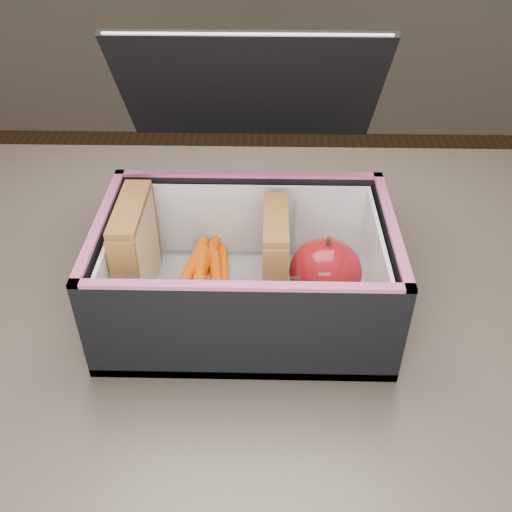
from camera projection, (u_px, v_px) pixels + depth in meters
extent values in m
cube|color=brown|center=(267.00, 335.00, 0.60)|extent=(1.20, 0.80, 0.03)
cube|color=black|center=(250.00, 89.00, 0.62)|extent=(0.28, 0.11, 0.15)
cube|color=tan|center=(129.00, 252.00, 0.58)|extent=(0.01, 0.09, 0.10)
cube|color=#D66270|center=(137.00, 255.00, 0.58)|extent=(0.01, 0.09, 0.09)
cube|color=tan|center=(144.00, 252.00, 0.58)|extent=(0.01, 0.09, 0.10)
cube|color=brown|center=(129.00, 208.00, 0.55)|extent=(0.03, 0.10, 0.01)
cube|color=tan|center=(268.00, 257.00, 0.58)|extent=(0.01, 0.09, 0.09)
cube|color=#D66270|center=(275.00, 260.00, 0.59)|extent=(0.01, 0.08, 0.08)
cube|color=tan|center=(282.00, 258.00, 0.58)|extent=(0.01, 0.09, 0.09)
cube|color=brown|center=(276.00, 219.00, 0.55)|extent=(0.02, 0.09, 0.01)
cylinder|color=#F63C00|center=(194.00, 285.00, 0.61)|extent=(0.02, 0.09, 0.01)
cylinder|color=#F63C00|center=(205.00, 264.00, 0.62)|extent=(0.03, 0.09, 0.01)
cylinder|color=#F63C00|center=(199.00, 285.00, 0.57)|extent=(0.02, 0.09, 0.01)
cylinder|color=#F63C00|center=(211.00, 269.00, 0.63)|extent=(0.02, 0.09, 0.01)
cylinder|color=#F63C00|center=(193.00, 277.00, 0.60)|extent=(0.02, 0.09, 0.01)
cylinder|color=#F63C00|center=(191.00, 267.00, 0.60)|extent=(0.03, 0.09, 0.01)
cylinder|color=#F63C00|center=(223.00, 269.00, 0.63)|extent=(0.02, 0.09, 0.01)
cylinder|color=#F63C00|center=(216.00, 280.00, 0.60)|extent=(0.02, 0.09, 0.01)
cylinder|color=#F63C00|center=(199.00, 276.00, 0.59)|extent=(0.01, 0.09, 0.01)
cube|color=white|center=(323.00, 296.00, 0.60)|extent=(0.09, 0.09, 0.01)
ellipsoid|color=maroon|center=(325.00, 272.00, 0.58)|extent=(0.09, 0.09, 0.07)
cylinder|color=#422817|center=(328.00, 242.00, 0.55)|extent=(0.01, 0.01, 0.01)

